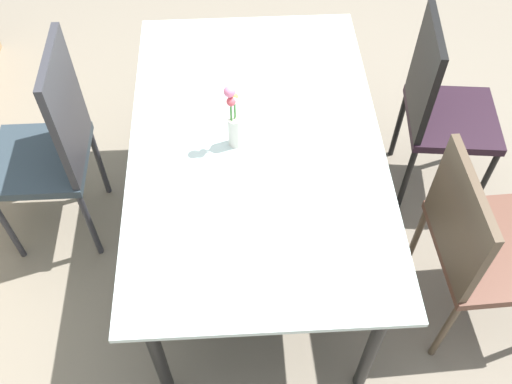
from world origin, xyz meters
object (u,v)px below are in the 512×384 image
dining_table (256,151)px  chair_near_right (440,106)px  flower_vase (234,121)px  chair_near_left (484,242)px  chair_far_side (53,143)px

dining_table → chair_near_right: bearing=-67.2°
flower_vase → dining_table: bearing=-83.8°
dining_table → chair_near_right: size_ratio=1.62×
dining_table → chair_near_right: (0.35, -0.84, -0.14)m
chair_near_left → flower_vase: 1.04m
chair_far_side → chair_near_right: chair_far_side is taller
chair_near_left → flower_vase: (0.34, 0.92, 0.35)m
chair_far_side → flower_vase: size_ratio=3.59×
chair_near_right → chair_near_left: 0.70m
chair_far_side → chair_near_right: bearing=-84.2°
chair_far_side → flower_vase: (-0.20, -0.76, 0.29)m
chair_far_side → chair_near_left: size_ratio=1.17×
chair_far_side → chair_near_left: chair_far_side is taller
chair_far_side → chair_near_right: 1.69m
chair_near_left → flower_vase: flower_vase is taller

